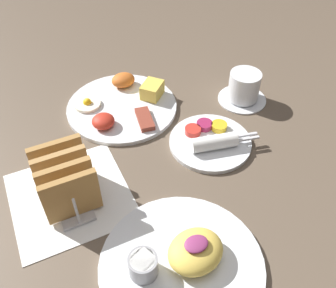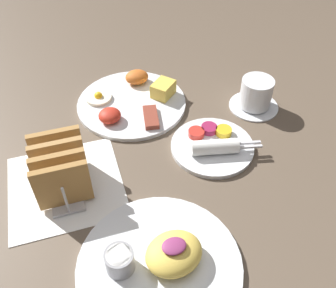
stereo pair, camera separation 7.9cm
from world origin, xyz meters
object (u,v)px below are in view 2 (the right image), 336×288
Objects in this scene: plate_condiments at (213,145)px; plate_foreground at (160,261)px; plate_breakfast at (133,100)px; coffee_cup at (256,95)px; toast_rack at (61,169)px.

plate_condiments is 0.30m from plate_foreground.
plate_breakfast is at bearing 82.27° from plate_foreground.
coffee_cup reaches higher than plate_foreground.
plate_condiments is at bearing 1.95° from toast_rack.
toast_rack is at bearing 120.69° from plate_foreground.
plate_foreground is 0.48m from coffee_cup.
plate_condiments is 1.54× the size of coffee_cup.
plate_condiments is 0.19m from coffee_cup.
coffee_cup reaches higher than plate_condiments.
toast_rack is (-0.19, -0.22, 0.04)m from plate_breakfast.
toast_rack reaches higher than plate_foreground.
plate_breakfast is at bearing 160.40° from coffee_cup.
plate_condiments is at bearing -145.56° from coffee_cup.
plate_breakfast is 0.30m from coffee_cup.
plate_breakfast is 2.22× the size of coffee_cup.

